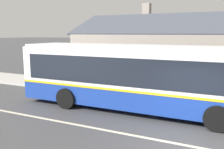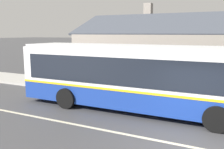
# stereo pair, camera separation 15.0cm
# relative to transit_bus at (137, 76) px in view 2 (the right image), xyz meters

# --- Properties ---
(ground_plane) EXTENTS (300.00, 300.00, 0.00)m
(ground_plane) POSITION_rel_transit_bus_xyz_m (2.79, -2.90, -1.65)
(ground_plane) COLOR #424244
(sidewalk_far) EXTENTS (60.00, 3.00, 0.15)m
(sidewalk_far) POSITION_rel_transit_bus_xyz_m (2.79, 3.10, -1.57)
(sidewalk_far) COLOR #ADAAA3
(sidewalk_far) RESTS_ON ground
(lane_divider_stripe) EXTENTS (60.00, 0.16, 0.01)m
(lane_divider_stripe) POSITION_rel_transit_bus_xyz_m (2.79, -2.90, -1.64)
(lane_divider_stripe) COLOR beige
(lane_divider_stripe) RESTS_ON ground
(community_building) EXTENTS (21.87, 9.35, 6.34)m
(community_building) POSITION_rel_transit_bus_xyz_m (2.24, 11.20, 0.23)
(community_building) COLOR gray
(community_building) RESTS_ON ground
(transit_bus) EXTENTS (11.65, 2.87, 3.06)m
(transit_bus) POSITION_rel_transit_bus_xyz_m (0.00, 0.00, 0.00)
(transit_bus) COLOR navy
(transit_bus) RESTS_ON ground
(bench_by_building) EXTENTS (1.58, 0.51, 0.94)m
(bench_by_building) POSITION_rel_transit_bus_xyz_m (-6.25, 2.52, -1.09)
(bench_by_building) COLOR brown
(bench_by_building) RESTS_ON sidewalk_far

